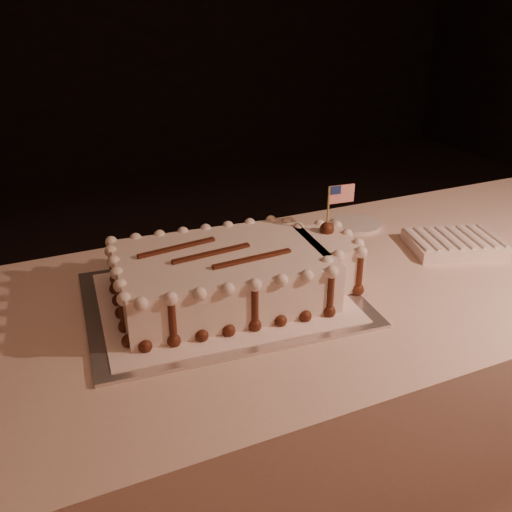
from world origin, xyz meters
name	(u,v)px	position (x,y,z in m)	size (l,w,h in m)	color
banquet_table	(365,394)	(0.00, 0.60, 0.38)	(2.40, 0.80, 0.75)	beige
cake_board	(223,299)	(-0.39, 0.62, 0.75)	(0.58, 0.43, 0.01)	beige
doily	(222,297)	(-0.39, 0.62, 0.76)	(0.52, 0.39, 0.00)	white
sheet_cake	(236,273)	(-0.36, 0.62, 0.81)	(0.56, 0.35, 0.22)	silver
napkin_stack	(454,243)	(0.25, 0.62, 0.77)	(0.26, 0.22, 0.04)	white
side_plate	(357,225)	(0.10, 0.85, 0.76)	(0.14, 0.14, 0.01)	silver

